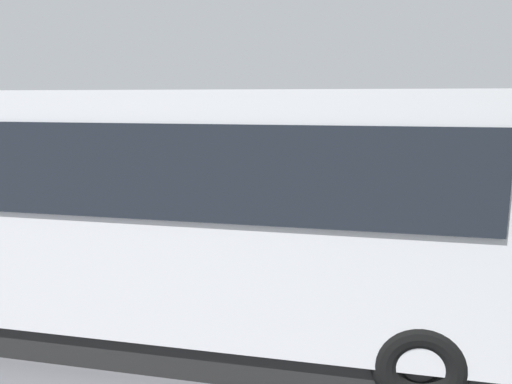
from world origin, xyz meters
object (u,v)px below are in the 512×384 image
spectator_left (231,217)px  traffic_cone (358,202)px  spectator_centre (161,208)px  parked_motorcycle_silver (89,242)px  tour_bus (158,214)px  spectator_far_left (289,220)px  stunt_motorcycle (261,190)px

spectator_left → traffic_cone: (-1.89, -5.31, -0.68)m
spectator_centre → parked_motorcycle_silver: size_ratio=0.86×
tour_bus → spectator_centre: (1.39, -2.79, -0.61)m
parked_motorcycle_silver → traffic_cone: 7.51m
parked_motorcycle_silver → traffic_cone: size_ratio=3.23×
tour_bus → parked_motorcycle_silver: 3.44m
spectator_far_left → traffic_cone: spectator_far_left is taller
spectator_far_left → parked_motorcycle_silver: spectator_far_left is taller
tour_bus → spectator_far_left: size_ratio=5.39×
spectator_centre → spectator_far_left: bearing=173.2°
spectator_far_left → traffic_cone: size_ratio=2.81×
spectator_left → spectator_centre: spectator_centre is taller
spectator_far_left → parked_motorcycle_silver: (3.78, 0.47, -0.58)m
spectator_far_left → spectator_left: bearing=-10.5°
parked_motorcycle_silver → stunt_motorcycle: 5.78m
tour_bus → stunt_motorcycle: 7.58m
traffic_cone → spectator_far_left: bearing=82.3°
spectator_far_left → spectator_centre: 2.65m
tour_bus → parked_motorcycle_silver: tour_bus is taller
tour_bus → spectator_left: (-0.10, -2.69, -0.66)m
tour_bus → parked_motorcycle_silver: (2.54, -2.01, -1.16)m
spectator_left → spectator_far_left: bearing=169.5°
tour_bus → spectator_centre: bearing=-63.5°
tour_bus → traffic_cone: size_ratio=15.15×
parked_motorcycle_silver → traffic_cone: (-4.52, -5.99, -0.18)m
spectator_far_left → parked_motorcycle_silver: size_ratio=0.87×
traffic_cone → spectator_left: bearing=70.4°
spectator_far_left → stunt_motorcycle: (1.94, -5.00, -0.45)m
spectator_left → parked_motorcycle_silver: (2.64, 0.68, -0.50)m
spectator_far_left → spectator_centre: size_ratio=1.02×
spectator_centre → traffic_cone: size_ratio=2.76×
spectator_left → spectator_centre: 1.49m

